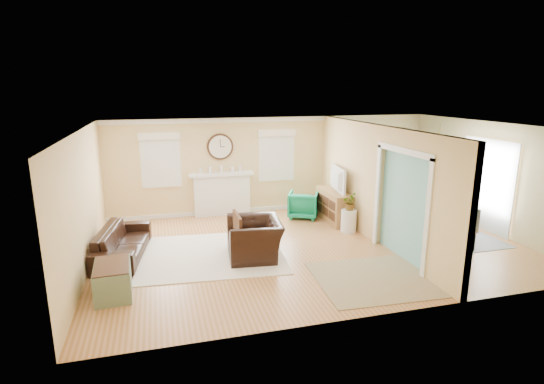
# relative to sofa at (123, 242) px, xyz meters

# --- Properties ---
(floor) EXTENTS (9.00, 9.00, 0.00)m
(floor) POSITION_rel_sofa_xyz_m (3.91, -0.48, -0.31)
(floor) COLOR #A4682F
(floor) RESTS_ON ground
(wall_back) EXTENTS (9.00, 0.02, 2.60)m
(wall_back) POSITION_rel_sofa_xyz_m (3.91, 2.52, 0.99)
(wall_back) COLOR #DBB97D
(wall_back) RESTS_ON ground
(wall_front) EXTENTS (9.00, 0.02, 2.60)m
(wall_front) POSITION_rel_sofa_xyz_m (3.91, -3.48, 0.99)
(wall_front) COLOR #DBB97D
(wall_front) RESTS_ON ground
(wall_left) EXTENTS (0.02, 6.00, 2.60)m
(wall_left) POSITION_rel_sofa_xyz_m (-0.59, -0.48, 0.99)
(wall_left) COLOR #DBB97D
(wall_left) RESTS_ON ground
(wall_right) EXTENTS (0.02, 6.00, 2.60)m
(wall_right) POSITION_rel_sofa_xyz_m (8.41, -0.48, 0.99)
(wall_right) COLOR #DBB97D
(wall_right) RESTS_ON ground
(ceiling) EXTENTS (9.00, 6.00, 0.02)m
(ceiling) POSITION_rel_sofa_xyz_m (3.91, -0.48, 2.29)
(ceiling) COLOR white
(ceiling) RESTS_ON wall_back
(partition) EXTENTS (0.17, 6.00, 2.60)m
(partition) POSITION_rel_sofa_xyz_m (5.43, -0.20, 1.05)
(partition) COLOR #DBB97D
(partition) RESTS_ON ground
(fireplace) EXTENTS (1.70, 0.30, 1.17)m
(fireplace) POSITION_rel_sofa_xyz_m (2.41, 2.40, 0.29)
(fireplace) COLOR white
(fireplace) RESTS_ON ground
(wall_clock) EXTENTS (0.70, 0.07, 0.70)m
(wall_clock) POSITION_rel_sofa_xyz_m (2.41, 2.49, 1.54)
(wall_clock) COLOR #3F2515
(wall_clock) RESTS_ON wall_back
(window_left) EXTENTS (1.05, 0.13, 1.42)m
(window_left) POSITION_rel_sofa_xyz_m (0.86, 2.48, 1.35)
(window_left) COLOR white
(window_left) RESTS_ON wall_back
(window_right) EXTENTS (1.05, 0.13, 1.42)m
(window_right) POSITION_rel_sofa_xyz_m (3.96, 2.48, 1.35)
(window_right) COLOR white
(window_right) RESTS_ON wall_back
(french_doors) EXTENTS (0.06, 1.70, 2.20)m
(french_doors) POSITION_rel_sofa_xyz_m (8.37, -0.48, 0.79)
(french_doors) COLOR white
(french_doors) RESTS_ON ground
(pendant) EXTENTS (0.30, 0.30, 0.55)m
(pendant) POSITION_rel_sofa_xyz_m (6.91, -0.48, 1.90)
(pendant) COLOR gold
(pendant) RESTS_ON ceiling
(rug_cream) EXTENTS (3.11, 2.76, 0.02)m
(rug_cream) POSITION_rel_sofa_xyz_m (1.75, -0.39, -0.30)
(rug_cream) COLOR #F0E2CA
(rug_cream) RESTS_ON floor
(rug_jute) EXTENTS (2.37, 1.98, 0.01)m
(rug_jute) POSITION_rel_sofa_xyz_m (4.54, -2.34, -0.30)
(rug_jute) COLOR tan
(rug_jute) RESTS_ON floor
(rug_grey) EXTENTS (2.27, 2.83, 0.01)m
(rug_grey) POSITION_rel_sofa_xyz_m (7.04, -0.35, -0.30)
(rug_grey) COLOR slate
(rug_grey) RESTS_ON floor
(sofa) EXTENTS (1.12, 2.19, 0.61)m
(sofa) POSITION_rel_sofa_xyz_m (0.00, 0.00, 0.00)
(sofa) COLOR black
(sofa) RESTS_ON floor
(eames_chair) EXTENTS (1.17, 1.30, 0.78)m
(eames_chair) POSITION_rel_sofa_xyz_m (2.60, -0.73, 0.08)
(eames_chair) COLOR black
(eames_chair) RESTS_ON floor
(green_chair) EXTENTS (1.00, 1.01, 0.70)m
(green_chair) POSITION_rel_sofa_xyz_m (4.46, 1.59, 0.04)
(green_chair) COLOR #167D5E
(green_chair) RESTS_ON floor
(trunk) EXTENTS (0.62, 0.96, 0.54)m
(trunk) POSITION_rel_sofa_xyz_m (-0.05, -1.71, -0.04)
(trunk) COLOR gray
(trunk) RESTS_ON floor
(credenza) EXTENTS (0.48, 1.40, 0.80)m
(credenza) POSITION_rel_sofa_xyz_m (5.12, 1.08, 0.09)
(credenza) COLOR #9C7146
(credenza) RESTS_ON floor
(tv) EXTENTS (0.27, 1.09, 0.62)m
(tv) POSITION_rel_sofa_xyz_m (5.10, 1.08, 0.81)
(tv) COLOR black
(tv) RESTS_ON credenza
(garden_stool) EXTENTS (0.37, 0.37, 0.54)m
(garden_stool) POSITION_rel_sofa_xyz_m (5.12, 0.19, -0.04)
(garden_stool) COLOR white
(garden_stool) RESTS_ON floor
(potted_plant) EXTENTS (0.43, 0.45, 0.40)m
(potted_plant) POSITION_rel_sofa_xyz_m (5.12, 0.19, 0.43)
(potted_plant) COLOR #337F33
(potted_plant) RESTS_ON garden_stool
(dining_table) EXTENTS (1.01, 1.71, 0.58)m
(dining_table) POSITION_rel_sofa_xyz_m (7.04, -0.35, -0.01)
(dining_table) COLOR #3F2515
(dining_table) RESTS_ON floor
(dining_chair_n) EXTENTS (0.52, 0.52, 0.96)m
(dining_chair_n) POSITION_rel_sofa_xyz_m (7.14, 0.77, 0.26)
(dining_chair_n) COLOR slate
(dining_chair_n) RESTS_ON floor
(dining_chair_s) EXTENTS (0.46, 0.46, 0.92)m
(dining_chair_s) POSITION_rel_sofa_xyz_m (6.99, -1.49, 0.24)
(dining_chair_s) COLOR slate
(dining_chair_s) RESTS_ON floor
(dining_chair_w) EXTENTS (0.42, 0.42, 0.86)m
(dining_chair_w) POSITION_rel_sofa_xyz_m (6.47, -0.41, 0.20)
(dining_chair_w) COLOR white
(dining_chair_w) RESTS_ON floor
(dining_chair_e) EXTENTS (0.52, 0.52, 0.97)m
(dining_chair_e) POSITION_rel_sofa_xyz_m (7.68, -0.43, 0.27)
(dining_chair_e) COLOR slate
(dining_chair_e) RESTS_ON floor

